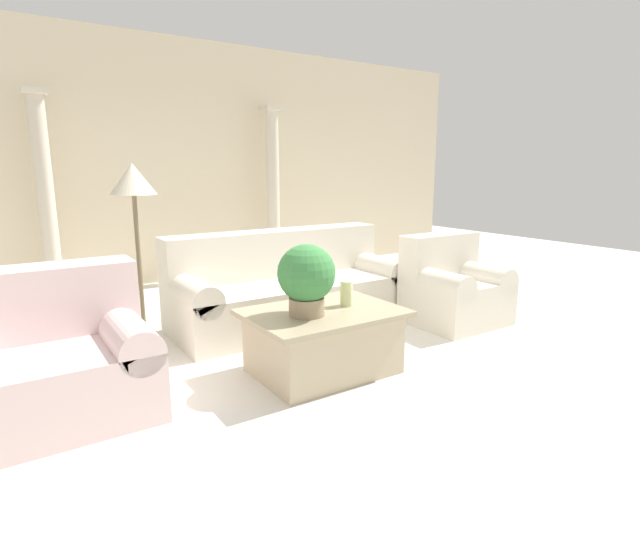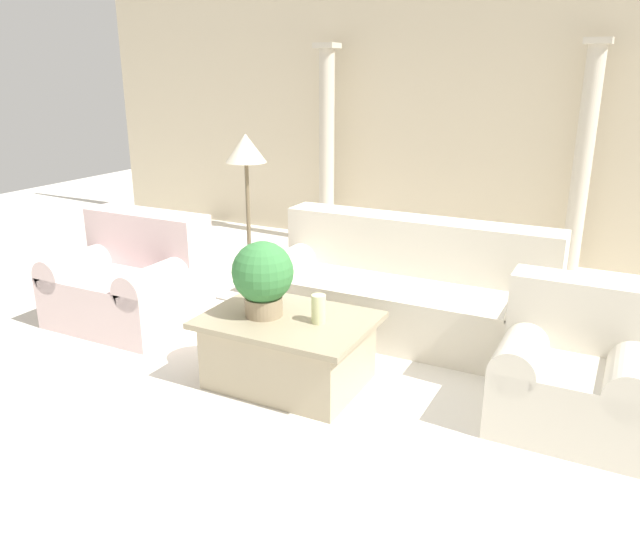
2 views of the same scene
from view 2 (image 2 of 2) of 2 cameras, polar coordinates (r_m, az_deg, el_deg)
ground_plane at (r=4.78m, az=0.44°, el=-7.64°), size 16.00×16.00×0.00m
wall_back at (r=7.47m, az=12.52°, el=14.11°), size 10.00×0.06×3.20m
sofa_long at (r=5.20m, az=7.97°, el=-1.38°), size 2.34×0.94×0.91m
loveseat at (r=5.61m, az=-16.83°, el=-0.41°), size 1.15×0.94×0.91m
coffee_table at (r=4.34m, az=-2.87°, el=-6.87°), size 1.14×0.82×0.49m
potted_plant at (r=4.20m, az=-5.25°, el=-0.12°), size 0.42×0.42×0.52m
pillar_candle at (r=4.12m, az=-0.14°, el=-3.17°), size 0.10×0.10×0.20m
floor_lamp at (r=5.48m, az=-6.76°, el=10.03°), size 0.35×0.35×1.57m
column_left at (r=7.73m, az=0.61°, el=11.79°), size 0.26×0.26×2.38m
column_right at (r=6.94m, az=22.91°, el=9.63°), size 0.26×0.26×2.38m
armchair at (r=4.12m, az=22.26°, el=-8.06°), size 0.89×0.78×0.88m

